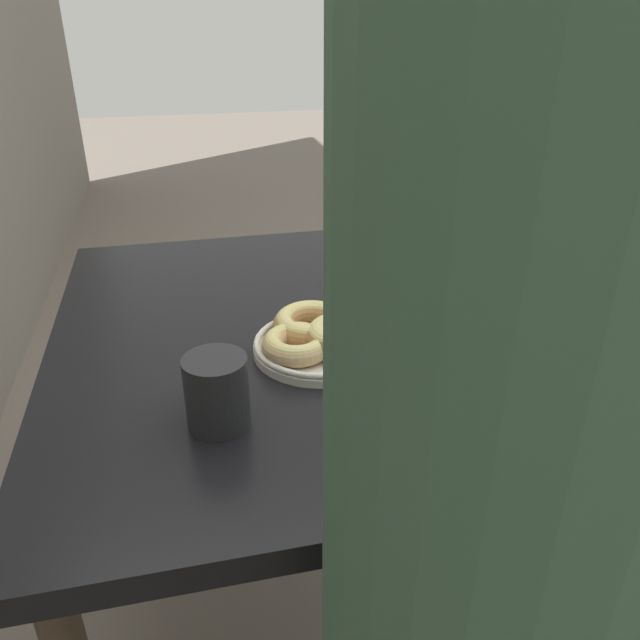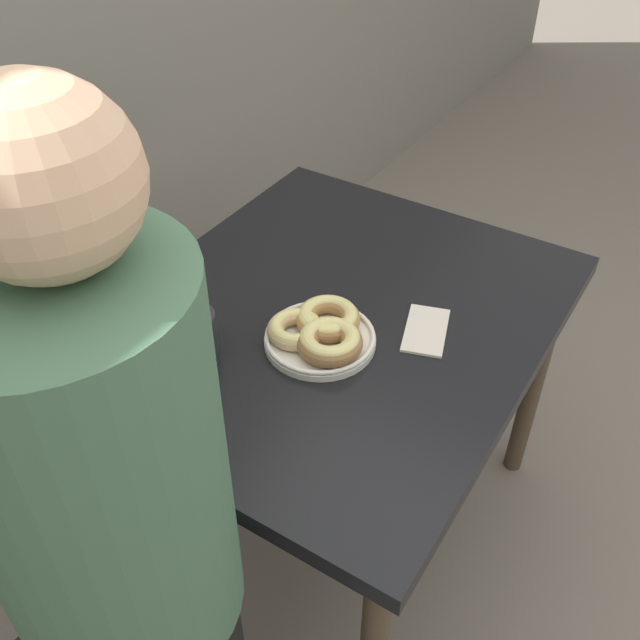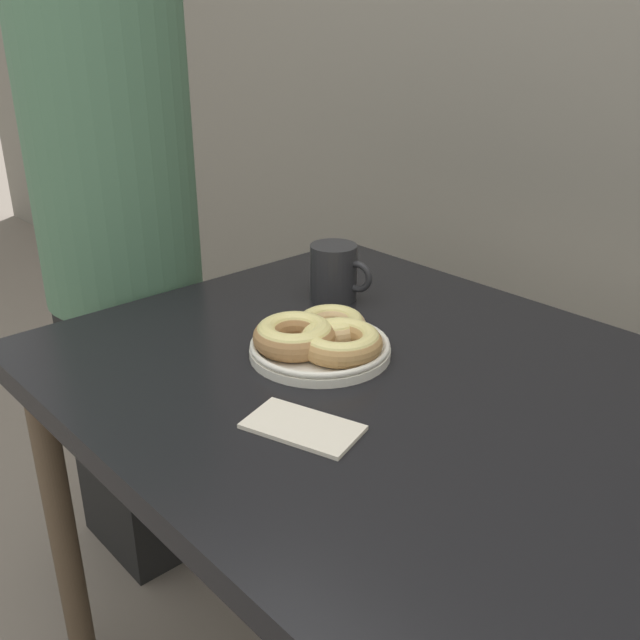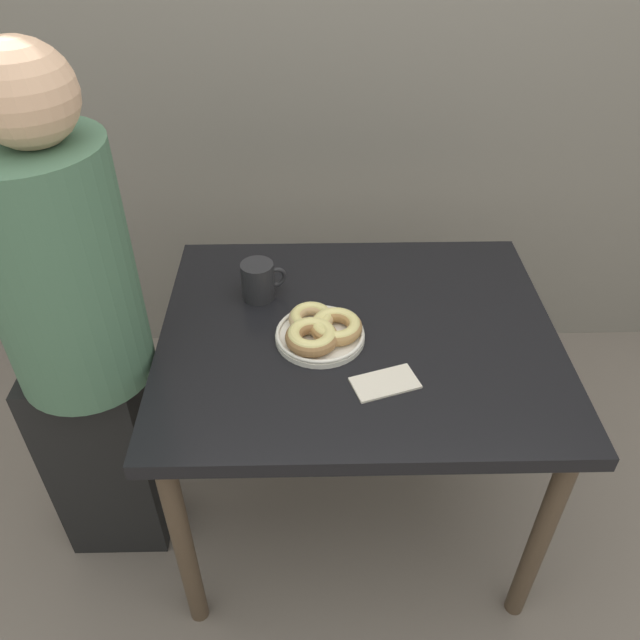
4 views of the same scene
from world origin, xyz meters
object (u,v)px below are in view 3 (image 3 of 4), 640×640
object	(u,v)px
dining_table	(377,416)
person_figure	(119,248)
donut_plate	(320,338)
napkin	(303,427)
coffee_mug	(335,272)

from	to	relation	value
dining_table	person_figure	size ratio (longest dim) A/B	0.69
donut_plate	napkin	xyz separation A→B (m)	(0.14, -0.16, -0.03)
dining_table	donut_plate	distance (m)	0.15
dining_table	napkin	distance (m)	0.22
dining_table	donut_plate	world-z (taller)	donut_plate
dining_table	donut_plate	size ratio (longest dim) A/B	4.13
dining_table	coffee_mug	bearing A→B (deg)	149.73
dining_table	person_figure	world-z (taller)	person_figure
donut_plate	person_figure	distance (m)	0.58
coffee_mug	person_figure	bearing A→B (deg)	-152.69
person_figure	napkin	distance (m)	0.74
coffee_mug	person_figure	size ratio (longest dim) A/B	0.08
dining_table	donut_plate	bearing A→B (deg)	-162.30
person_figure	donut_plate	bearing A→B (deg)	3.58
person_figure	napkin	size ratio (longest dim) A/B	8.61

